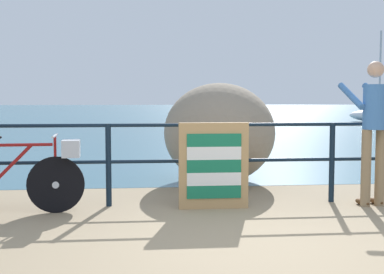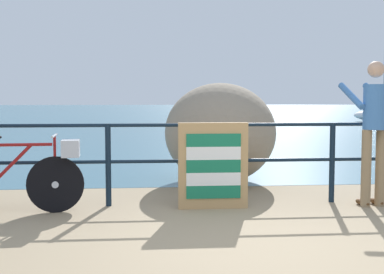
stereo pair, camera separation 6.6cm
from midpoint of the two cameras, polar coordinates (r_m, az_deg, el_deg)
name	(u,v)px [view 2 (the right image)]	position (r m, az deg, el deg)	size (l,w,h in m)	color
ground_plane	(167,127)	(24.38, -2.72, 1.11)	(120.00, 120.00, 0.10)	#937F60
sea_surface	(156,111)	(52.62, -3.95, 2.91)	(120.00, 90.00, 0.01)	#38667A
promenade_railing	(222,154)	(6.46, 3.68, -1.85)	(8.59, 0.07, 1.02)	black
bicycle	(22,174)	(6.23, -18.04, -3.89)	(1.70, 0.48, 0.92)	black
person_at_railing	(373,126)	(6.69, 19.75, 1.16)	(0.53, 0.67, 1.78)	#8C7251
folded_deckchair_stack	(213,166)	(6.20, 2.66, -3.20)	(0.84, 0.10, 1.04)	tan
breakwater_boulder_main	(220,133)	(8.13, 3.35, 0.47)	(1.74, 2.02, 1.57)	gray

